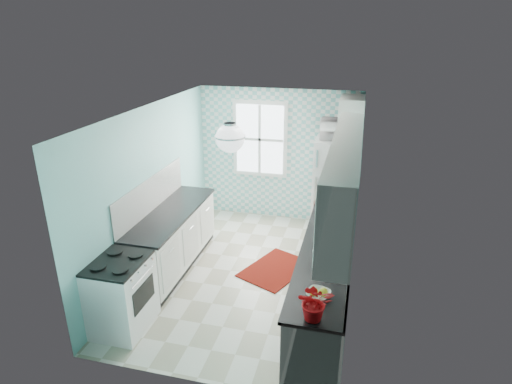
% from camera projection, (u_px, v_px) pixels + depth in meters
% --- Properties ---
extents(floor, '(3.00, 4.40, 0.02)m').
position_uv_depth(floor, '(249.00, 274.00, 6.56)').
color(floor, silver).
rests_on(floor, ground).
extents(ceiling, '(3.00, 4.40, 0.02)m').
position_uv_depth(ceiling, '(248.00, 110.00, 5.64)').
color(ceiling, white).
rests_on(ceiling, wall_back).
extents(wall_back, '(3.00, 0.02, 2.50)m').
position_uv_depth(wall_back, '(278.00, 155.00, 8.10)').
color(wall_back, '#7ECBCA').
rests_on(wall_back, floor).
extents(wall_front, '(3.00, 0.02, 2.50)m').
position_uv_depth(wall_front, '(189.00, 282.00, 4.10)').
color(wall_front, '#7ECBCA').
rests_on(wall_front, floor).
extents(wall_left, '(0.02, 4.40, 2.50)m').
position_uv_depth(wall_left, '(152.00, 189.00, 6.44)').
color(wall_left, '#7ECBCA').
rests_on(wall_left, floor).
extents(wall_right, '(0.02, 4.40, 2.50)m').
position_uv_depth(wall_right, '(356.00, 208.00, 5.76)').
color(wall_right, '#7ECBCA').
rests_on(wall_right, floor).
extents(accent_wall, '(3.00, 0.01, 2.50)m').
position_uv_depth(accent_wall, '(278.00, 155.00, 8.08)').
color(accent_wall, '#73C1BE').
rests_on(accent_wall, wall_back).
extents(window, '(1.04, 0.05, 1.44)m').
position_uv_depth(window, '(260.00, 139.00, 8.02)').
color(window, white).
rests_on(window, wall_back).
extents(backsplash_right, '(0.02, 3.60, 0.51)m').
position_uv_depth(backsplash_right, '(353.00, 224.00, 5.42)').
color(backsplash_right, white).
rests_on(backsplash_right, wall_right).
extents(backsplash_left, '(0.02, 2.15, 0.51)m').
position_uv_depth(backsplash_left, '(151.00, 194.00, 6.39)').
color(backsplash_left, white).
rests_on(backsplash_left, wall_left).
extents(upper_cabinets_right, '(0.33, 3.20, 0.90)m').
position_uv_depth(upper_cabinets_right, '(345.00, 176.00, 5.02)').
color(upper_cabinets_right, white).
rests_on(upper_cabinets_right, wall_right).
extents(upper_cabinet_fridge, '(0.40, 0.74, 0.40)m').
position_uv_depth(upper_cabinet_fridge, '(352.00, 109.00, 7.10)').
color(upper_cabinet_fridge, white).
rests_on(upper_cabinet_fridge, wall_right).
extents(ceiling_light, '(0.34, 0.34, 0.35)m').
position_uv_depth(ceiling_light, '(230.00, 138.00, 4.99)').
color(ceiling_light, silver).
rests_on(ceiling_light, ceiling).
extents(base_cabinets_right, '(0.60, 3.60, 0.90)m').
position_uv_depth(base_cabinets_right, '(327.00, 272.00, 5.76)').
color(base_cabinets_right, white).
rests_on(base_cabinets_right, floor).
extents(countertop_right, '(0.63, 3.60, 0.04)m').
position_uv_depth(countertop_right, '(328.00, 241.00, 5.59)').
color(countertop_right, black).
rests_on(countertop_right, base_cabinets_right).
extents(base_cabinets_left, '(0.60, 2.15, 0.90)m').
position_uv_depth(base_cabinets_left, '(172.00, 240.00, 6.59)').
color(base_cabinets_left, white).
rests_on(base_cabinets_left, floor).
extents(countertop_left, '(0.63, 2.15, 0.04)m').
position_uv_depth(countertop_left, '(171.00, 213.00, 6.42)').
color(countertop_left, black).
rests_on(countertop_left, base_cabinets_left).
extents(fridge, '(0.75, 0.75, 1.73)m').
position_uv_depth(fridge, '(335.00, 186.00, 7.64)').
color(fridge, white).
rests_on(fridge, floor).
extents(stove, '(0.61, 0.76, 0.91)m').
position_uv_depth(stove, '(122.00, 294.00, 5.24)').
color(stove, silver).
rests_on(stove, floor).
extents(sink, '(0.56, 0.47, 0.53)m').
position_uv_depth(sink, '(334.00, 214.00, 6.37)').
color(sink, silver).
rests_on(sink, countertop_right).
extents(rug, '(1.13, 1.29, 0.02)m').
position_uv_depth(rug, '(276.00, 269.00, 6.65)').
color(rug, '#640B0C').
rests_on(rug, floor).
extents(dish_towel, '(0.03, 0.23, 0.35)m').
position_uv_depth(dish_towel, '(313.00, 233.00, 6.78)').
color(dish_towel, '#4FAAA9').
rests_on(dish_towel, base_cabinets_right).
extents(fruit_bowl, '(0.29, 0.29, 0.06)m').
position_uv_depth(fruit_bowl, '(319.00, 294.00, 4.40)').
color(fruit_bowl, white).
rests_on(fruit_bowl, countertop_right).
extents(potted_plant, '(0.39, 0.35, 0.38)m').
position_uv_depth(potted_plant, '(315.00, 302.00, 4.01)').
color(potted_plant, '#AB1535').
rests_on(potted_plant, countertop_right).
extents(soap_bottle, '(0.08, 0.08, 0.17)m').
position_uv_depth(soap_bottle, '(339.00, 201.00, 6.57)').
color(soap_bottle, '#99ADB2').
rests_on(soap_bottle, countertop_right).
extents(microwave, '(0.62, 0.42, 0.34)m').
position_uv_depth(microwave, '(339.00, 129.00, 7.27)').
color(microwave, silver).
rests_on(microwave, fridge).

